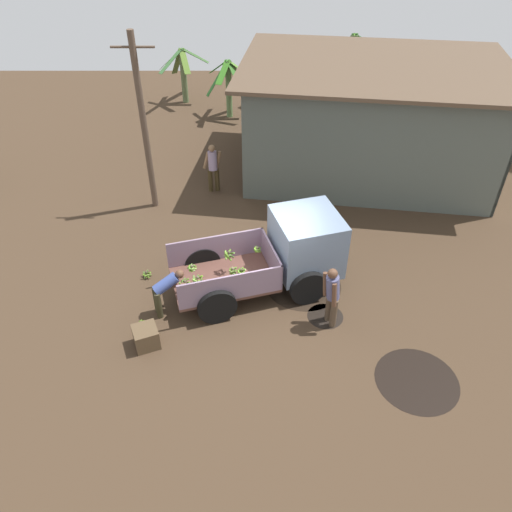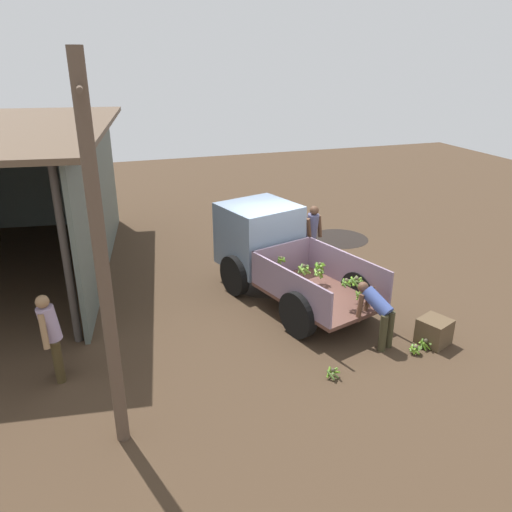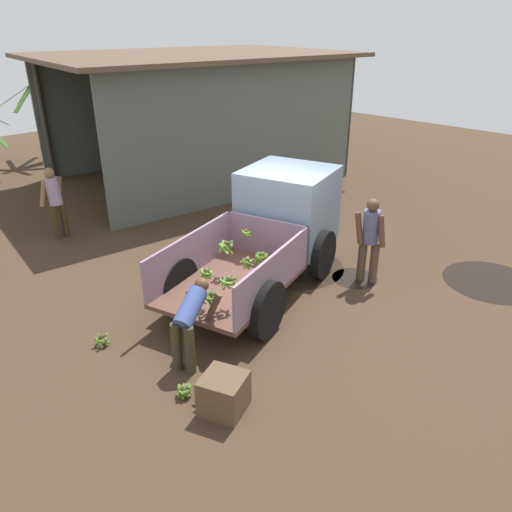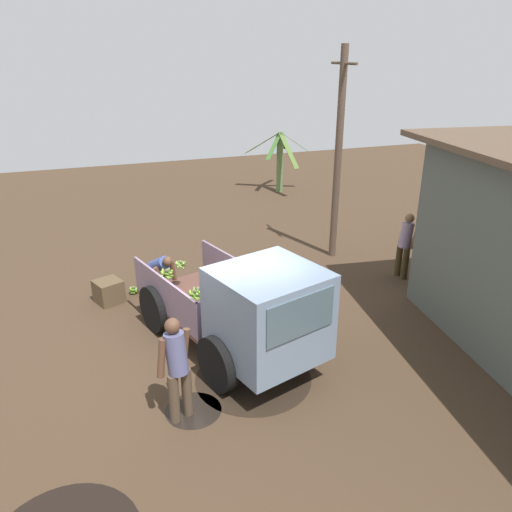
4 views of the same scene
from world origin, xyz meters
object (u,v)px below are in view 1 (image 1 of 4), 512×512
(person_worker_loading, at_px, (166,289))
(banana_bunch_on_ground_0, at_px, (143,332))
(wooden_crate_0, at_px, (146,337))
(banana_bunch_on_ground_1, at_px, (147,274))
(banana_bunch_on_ground_2, at_px, (142,324))
(cargo_truck, at_px, (290,250))
(person_bystander_near_shed, at_px, (213,166))
(utility_pole, at_px, (144,125))
(person_foreground_visitor, at_px, (332,294))

(person_worker_loading, height_order, banana_bunch_on_ground_0, person_worker_loading)
(wooden_crate_0, bearing_deg, banana_bunch_on_ground_1, 99.88)
(banana_bunch_on_ground_2, bearing_deg, cargo_truck, 24.60)
(cargo_truck, distance_m, person_bystander_near_shed, 5.42)
(banana_bunch_on_ground_0, xyz_separation_m, banana_bunch_on_ground_1, (-0.30, 2.18, -0.01))
(wooden_crate_0, bearing_deg, banana_bunch_on_ground_2, 111.48)
(cargo_truck, relative_size, wooden_crate_0, 8.37)
(utility_pole, bearing_deg, person_worker_loading, -77.25)
(person_worker_loading, xyz_separation_m, banana_bunch_on_ground_2, (-0.59, -0.55, -0.64))
(cargo_truck, xyz_separation_m, utility_pole, (-4.25, 3.89, 1.73))
(cargo_truck, bearing_deg, person_bystander_near_shed, 99.19)
(utility_pole, xyz_separation_m, wooden_crate_0, (0.78, -6.16, -2.56))
(cargo_truck, distance_m, banana_bunch_on_ground_2, 4.18)
(utility_pole, height_order, banana_bunch_on_ground_0, utility_pole)
(banana_bunch_on_ground_1, xyz_separation_m, banana_bunch_on_ground_2, (0.20, -1.88, -0.01))
(utility_pole, bearing_deg, wooden_crate_0, -82.79)
(person_worker_loading, xyz_separation_m, banana_bunch_on_ground_0, (-0.49, -0.85, -0.62))
(person_foreground_visitor, distance_m, banana_bunch_on_ground_2, 4.69)
(banana_bunch_on_ground_0, bearing_deg, wooden_crate_0, -64.41)
(banana_bunch_on_ground_2, bearing_deg, banana_bunch_on_ground_0, -72.53)
(person_foreground_visitor, xyz_separation_m, banana_bunch_on_ground_0, (-4.52, -0.44, -0.84))
(cargo_truck, distance_m, utility_pole, 6.02)
(person_foreground_visitor, distance_m, person_bystander_near_shed, 7.21)
(cargo_truck, xyz_separation_m, banana_bunch_on_ground_1, (-3.89, 0.19, -0.98))
(person_bystander_near_shed, relative_size, banana_bunch_on_ground_2, 6.68)
(person_foreground_visitor, distance_m, banana_bunch_on_ground_0, 4.62)
(banana_bunch_on_ground_1, bearing_deg, person_bystander_near_shed, 71.75)
(person_worker_loading, relative_size, wooden_crate_0, 2.21)
(person_bystander_near_shed, xyz_separation_m, banana_bunch_on_ground_2, (-1.35, -6.57, -0.83))
(person_bystander_near_shed, xyz_separation_m, banana_bunch_on_ground_1, (-1.55, -4.69, -0.82))
(person_worker_loading, height_order, wooden_crate_0, person_worker_loading)
(person_foreground_visitor, xyz_separation_m, wooden_crate_0, (-4.39, -0.72, -0.70))
(person_foreground_visitor, relative_size, banana_bunch_on_ground_0, 6.44)
(banana_bunch_on_ground_0, xyz_separation_m, banana_bunch_on_ground_2, (-0.09, 0.30, -0.02))
(wooden_crate_0, bearing_deg, person_foreground_visitor, 9.34)
(cargo_truck, distance_m, banana_bunch_on_ground_0, 4.22)
(person_bystander_near_shed, bearing_deg, person_foreground_visitor, -162.42)
(person_foreground_visitor, bearing_deg, banana_bunch_on_ground_0, -16.79)
(banana_bunch_on_ground_1, bearing_deg, cargo_truck, -2.77)
(cargo_truck, relative_size, banana_bunch_on_ground_2, 18.49)
(person_worker_loading, distance_m, person_bystander_near_shed, 6.07)
(utility_pole, relative_size, banana_bunch_on_ground_1, 20.97)
(utility_pole, distance_m, person_foreground_visitor, 7.73)
(person_foreground_visitor, height_order, banana_bunch_on_ground_0, person_foreground_visitor)
(banana_bunch_on_ground_1, bearing_deg, person_worker_loading, -59.33)
(person_bystander_near_shed, bearing_deg, banana_bunch_on_ground_1, 152.39)
(person_worker_loading, bearing_deg, cargo_truck, -2.67)
(utility_pole, height_order, wooden_crate_0, utility_pole)
(cargo_truck, distance_m, banana_bunch_on_ground_1, 4.02)
(cargo_truck, xyz_separation_m, banana_bunch_on_ground_0, (-3.60, -1.99, -0.97))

